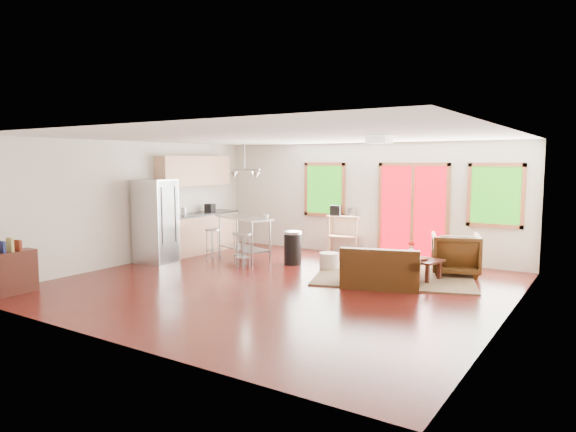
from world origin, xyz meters
The scene contains 29 objects.
floor centered at (0.00, 0.00, -0.01)m, with size 7.50×7.00×0.02m, color #340B09.
ceiling centered at (0.00, 0.00, 2.61)m, with size 7.50×7.00×0.02m, color silver.
back_wall centered at (0.00, 3.51, 1.30)m, with size 7.50×0.02×2.60m, color beige.
left_wall centered at (-3.76, 0.00, 1.30)m, with size 0.02×7.00×2.60m, color beige.
right_wall centered at (3.76, 0.00, 1.30)m, with size 0.02×7.00×2.60m, color beige.
front_wall centered at (0.00, -3.51, 1.30)m, with size 7.50×0.02×2.60m, color beige.
window_left centered at (-1.00, 3.46, 1.50)m, with size 1.10×0.05×1.30m.
french_doors centered at (1.20, 3.46, 1.10)m, with size 1.60×0.05×2.10m.
window_right centered at (2.90, 3.46, 1.50)m, with size 1.10×0.05×1.30m.
rug centered at (1.47, 1.73, 0.01)m, with size 2.88×2.21×0.03m, color #435939.
loveseat centered at (1.57, 0.83, 0.28)m, with size 1.49×1.11×0.71m.
coffee_table centered at (1.84, 1.77, 0.34)m, with size 1.08×0.78×0.39m.
armchair centered at (2.40, 2.52, 0.45)m, with size 0.87×0.81×0.89m, color black.
ottoman centered at (1.00, 2.28, 0.18)m, with size 0.55×0.55×0.36m, color black.
pouf centered at (0.13, 1.62, 0.17)m, with size 0.39×0.39×0.34m, color beige.
vase centered at (1.73, 1.94, 0.50)m, with size 0.21×0.22×0.29m.
book centered at (1.91, 1.73, 0.56)m, with size 0.24×0.03×0.32m, color maroon.
cabinets centered at (-3.49, 1.70, 0.93)m, with size 0.64×2.24×2.30m.
refrigerator centered at (-3.34, 0.24, 0.90)m, with size 0.81×0.78×1.79m.
island centered at (-2.00, 1.58, 0.65)m, with size 1.62×1.08×0.95m.
cup centered at (-1.33, 1.48, 1.01)m, with size 0.13×0.10×0.13m, color silver.
bar_stool_a centered at (-2.57, 1.18, 0.51)m, with size 0.37×0.37×0.69m.
bar_stool_b centered at (-1.72, 1.08, 0.51)m, with size 0.39×0.39×0.68m.
bar_stool_c centered at (-1.44, 0.83, 0.53)m, with size 0.40×0.40×0.72m.
trash_can centered at (-0.77, 1.67, 0.36)m, with size 0.42×0.42×0.71m.
kitchen_cart centered at (-0.44, 3.34, 0.78)m, with size 0.86×0.69×1.15m.
bookshelf centered at (-3.35, -2.93, 0.37)m, with size 0.32×0.80×0.94m.
ceiling_flush centered at (1.60, 0.60, 2.53)m, with size 0.35×0.35×0.12m, color white.
pendant_light centered at (-1.90, 1.50, 1.90)m, with size 0.80×0.18×0.79m.
Camera 1 is at (4.97, -7.38, 2.18)m, focal length 32.00 mm.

